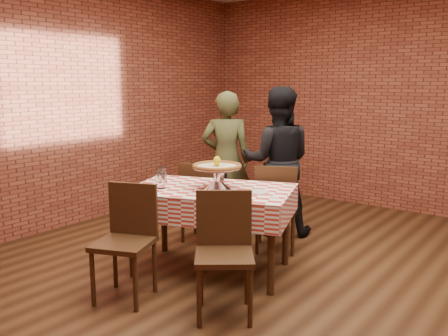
{
  "coord_description": "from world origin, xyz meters",
  "views": [
    {
      "loc": [
        2.01,
        -3.28,
        1.67
      ],
      "look_at": [
        -0.49,
        0.01,
        0.93
      ],
      "focal_mm": 38.24,
      "sensor_mm": 36.0,
      "label": 1
    }
  ],
  "objects_px": {
    "chair_near_left": "(124,244)",
    "chair_far_left": "(202,201)",
    "water_glass_left": "(160,181)",
    "diner_black": "(277,161)",
    "chair_near_right": "(224,257)",
    "table": "(211,230)",
    "pizza": "(217,167)",
    "diner_olive": "(226,159)",
    "condiment_caddy": "(220,175)",
    "pizza_stand": "(217,178)",
    "chair_far_right": "(276,207)",
    "water_glass_right": "(162,174)"
  },
  "relations": [
    {
      "from": "water_glass_right",
      "to": "condiment_caddy",
      "type": "relative_size",
      "value": 0.96
    },
    {
      "from": "chair_near_right",
      "to": "pizza",
      "type": "bearing_deg",
      "value": 93.54
    },
    {
      "from": "water_glass_left",
      "to": "chair_near_left",
      "type": "relative_size",
      "value": 0.15
    },
    {
      "from": "chair_near_right",
      "to": "water_glass_left",
      "type": "bearing_deg",
      "value": 122.8
    },
    {
      "from": "diner_black",
      "to": "condiment_caddy",
      "type": "bearing_deg",
      "value": 59.71
    },
    {
      "from": "diner_olive",
      "to": "chair_near_right",
      "type": "bearing_deg",
      "value": 90.22
    },
    {
      "from": "water_glass_left",
      "to": "chair_near_left",
      "type": "xyz_separation_m",
      "value": [
        0.17,
        -0.58,
        -0.38
      ]
    },
    {
      "from": "diner_olive",
      "to": "chair_far_left",
      "type": "bearing_deg",
      "value": 65.83
    },
    {
      "from": "condiment_caddy",
      "to": "pizza",
      "type": "bearing_deg",
      "value": -78.53
    },
    {
      "from": "table",
      "to": "diner_olive",
      "type": "bearing_deg",
      "value": 121.67
    },
    {
      "from": "table",
      "to": "pizza",
      "type": "relative_size",
      "value": 3.22
    },
    {
      "from": "chair_far_right",
      "to": "diner_black",
      "type": "distance_m",
      "value": 0.66
    },
    {
      "from": "pizza_stand",
      "to": "chair_far_left",
      "type": "bearing_deg",
      "value": 138.25
    },
    {
      "from": "pizza_stand",
      "to": "diner_olive",
      "type": "bearing_deg",
      "value": 123.84
    },
    {
      "from": "water_glass_left",
      "to": "diner_olive",
      "type": "relative_size",
      "value": 0.08
    },
    {
      "from": "chair_far_right",
      "to": "diner_olive",
      "type": "distance_m",
      "value": 1.04
    },
    {
      "from": "water_glass_left",
      "to": "diner_black",
      "type": "relative_size",
      "value": 0.08
    },
    {
      "from": "chair_near_right",
      "to": "diner_olive",
      "type": "xyz_separation_m",
      "value": [
        -1.34,
        1.8,
        0.34
      ]
    },
    {
      "from": "diner_black",
      "to": "chair_far_left",
      "type": "bearing_deg",
      "value": 22.51
    },
    {
      "from": "table",
      "to": "pizza",
      "type": "bearing_deg",
      "value": 14.86
    },
    {
      "from": "pizza_stand",
      "to": "chair_near_right",
      "type": "relative_size",
      "value": 0.48
    },
    {
      "from": "pizza_stand",
      "to": "diner_olive",
      "type": "xyz_separation_m",
      "value": [
        -0.79,
        1.18,
        -0.07
      ]
    },
    {
      "from": "pizza_stand",
      "to": "chair_far_right",
      "type": "distance_m",
      "value": 0.91
    },
    {
      "from": "diner_black",
      "to": "chair_near_right",
      "type": "bearing_deg",
      "value": 79.12
    },
    {
      "from": "pizza",
      "to": "diner_black",
      "type": "distance_m",
      "value": 1.3
    },
    {
      "from": "condiment_caddy",
      "to": "water_glass_left",
      "type": "bearing_deg",
      "value": -136.6
    },
    {
      "from": "water_glass_right",
      "to": "diner_black",
      "type": "height_order",
      "value": "diner_black"
    },
    {
      "from": "water_glass_left",
      "to": "diner_black",
      "type": "xyz_separation_m",
      "value": [
        0.24,
        1.57,
        -0.01
      ]
    },
    {
      "from": "chair_far_right",
      "to": "diner_olive",
      "type": "height_order",
      "value": "diner_olive"
    },
    {
      "from": "pizza_stand",
      "to": "chair_far_right",
      "type": "bearing_deg",
      "value": 81.76
    },
    {
      "from": "table",
      "to": "chair_far_left",
      "type": "height_order",
      "value": "chair_far_left"
    },
    {
      "from": "condiment_caddy",
      "to": "chair_far_left",
      "type": "relative_size",
      "value": 0.16
    },
    {
      "from": "pizza",
      "to": "water_glass_right",
      "type": "distance_m",
      "value": 0.61
    },
    {
      "from": "pizza_stand",
      "to": "chair_near_right",
      "type": "distance_m",
      "value": 0.92
    },
    {
      "from": "pizza_stand",
      "to": "diner_black",
      "type": "height_order",
      "value": "diner_black"
    },
    {
      "from": "pizza_stand",
      "to": "chair_far_right",
      "type": "xyz_separation_m",
      "value": [
        0.12,
        0.81,
        -0.41
      ]
    },
    {
      "from": "table",
      "to": "chair_far_left",
      "type": "distance_m",
      "value": 0.86
    },
    {
      "from": "diner_olive",
      "to": "diner_black",
      "type": "relative_size",
      "value": 0.97
    },
    {
      "from": "chair_near_right",
      "to": "diner_black",
      "type": "xyz_separation_m",
      "value": [
        -0.71,
        1.9,
        0.37
      ]
    },
    {
      "from": "chair_near_left",
      "to": "diner_olive",
      "type": "distance_m",
      "value": 2.15
    },
    {
      "from": "water_glass_right",
      "to": "diner_olive",
      "type": "relative_size",
      "value": 0.08
    },
    {
      "from": "water_glass_left",
      "to": "chair_near_right",
      "type": "xyz_separation_m",
      "value": [
        0.95,
        -0.33,
        -0.38
      ]
    },
    {
      "from": "chair_near_left",
      "to": "chair_far_left",
      "type": "xyz_separation_m",
      "value": [
        -0.43,
        1.46,
        -0.02
      ]
    },
    {
      "from": "chair_far_right",
      "to": "diner_olive",
      "type": "relative_size",
      "value": 0.56
    },
    {
      "from": "condiment_caddy",
      "to": "diner_olive",
      "type": "height_order",
      "value": "diner_olive"
    },
    {
      "from": "diner_olive",
      "to": "pizza",
      "type": "bearing_deg",
      "value": 87.38
    },
    {
      "from": "table",
      "to": "chair_near_left",
      "type": "relative_size",
      "value": 1.55
    },
    {
      "from": "chair_near_right",
      "to": "chair_far_right",
      "type": "xyz_separation_m",
      "value": [
        -0.43,
        1.43,
        -0.0
      ]
    },
    {
      "from": "table",
      "to": "water_glass_right",
      "type": "height_order",
      "value": "water_glass_right"
    },
    {
      "from": "table",
      "to": "chair_near_right",
      "type": "xyz_separation_m",
      "value": [
        0.6,
        -0.6,
        0.07
      ]
    }
  ]
}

